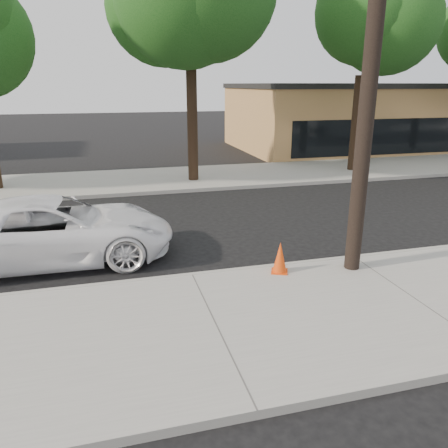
{
  "coord_description": "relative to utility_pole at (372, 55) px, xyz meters",
  "views": [
    {
      "loc": [
        -1.61,
        -10.83,
        4.15
      ],
      "look_at": [
        0.93,
        -1.36,
        1.0
      ],
      "focal_mm": 35.0,
      "sensor_mm": 36.0,
      "label": 1
    }
  ],
  "objects": [
    {
      "name": "police_cruiser",
      "position": [
        -6.59,
        2.58,
        -3.91
      ],
      "size": [
        5.72,
        2.67,
        1.58
      ],
      "primitive_type": "imported",
      "rotation": [
        0.0,
        0.0,
        1.56
      ],
      "color": "white",
      "rests_on": "ground"
    },
    {
      "name": "ground",
      "position": [
        -3.6,
        2.7,
        -4.7
      ],
      "size": [
        120.0,
        120.0,
        0.0
      ],
      "primitive_type": "plane",
      "color": "black",
      "rests_on": "ground"
    },
    {
      "name": "far_sidewalk",
      "position": [
        -3.6,
        11.2,
        -4.62
      ],
      "size": [
        90.0,
        5.0,
        0.15
      ],
      "primitive_type": "cube",
      "color": "gray",
      "rests_on": "ground"
    },
    {
      "name": "tree_c",
      "position": [
        -1.38,
        10.34,
        2.21
      ],
      "size": [
        4.96,
        4.8,
        9.55
      ],
      "color": "black",
      "rests_on": "far_sidewalk"
    },
    {
      "name": "curb_near",
      "position": [
        -3.6,
        0.6,
        -4.62
      ],
      "size": [
        90.0,
        0.12,
        0.16
      ],
      "primitive_type": "cube",
      "color": "#9E9B93",
      "rests_on": "ground"
    },
    {
      "name": "near_sidewalk",
      "position": [
        -3.6,
        -1.6,
        -4.62
      ],
      "size": [
        90.0,
        4.4,
        0.15
      ],
      "primitive_type": "cube",
      "color": "gray",
      "rests_on": "ground"
    },
    {
      "name": "utility_pole",
      "position": [
        0.0,
        0.0,
        0.0
      ],
      "size": [
        1.4,
        0.34,
        9.0
      ],
      "color": "black",
      "rests_on": "near_sidewalk"
    },
    {
      "name": "tree_d",
      "position": [
        6.6,
        10.65,
        1.67
      ],
      "size": [
        4.5,
        4.35,
        8.75
      ],
      "color": "black",
      "rests_on": "far_sidewalk"
    },
    {
      "name": "building_main",
      "position": [
        12.4,
        18.7,
        -2.7
      ],
      "size": [
        18.0,
        10.0,
        4.0
      ],
      "primitive_type": "cube",
      "color": "tan",
      "rests_on": "ground"
    },
    {
      "name": "traffic_cone",
      "position": [
        -1.69,
        0.2,
        -4.21
      ],
      "size": [
        0.47,
        0.47,
        0.7
      ],
      "rotation": [
        0.0,
        0.0,
        -0.42
      ],
      "color": "#E7440C",
      "rests_on": "near_sidewalk"
    }
  ]
}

